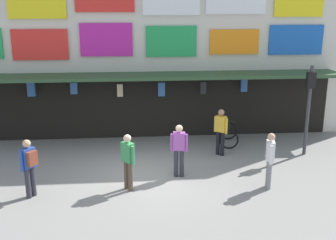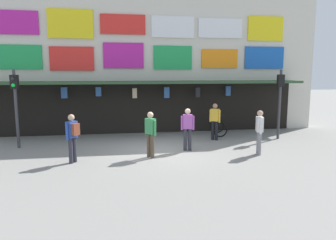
# 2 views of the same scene
# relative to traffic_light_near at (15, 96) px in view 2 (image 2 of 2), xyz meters

# --- Properties ---
(ground_plane) EXTENTS (80.00, 80.00, 0.00)m
(ground_plane) POSITION_rel_traffic_light_near_xyz_m (5.64, -1.48, -2.14)
(ground_plane) COLOR gray
(shopfront) EXTENTS (18.00, 2.60, 8.00)m
(shopfront) POSITION_rel_traffic_light_near_xyz_m (5.64, 3.09, 1.82)
(shopfront) COLOR beige
(shopfront) RESTS_ON ground
(traffic_light_near) EXTENTS (0.30, 0.34, 3.20)m
(traffic_light_near) POSITION_rel_traffic_light_near_xyz_m (0.00, 0.00, 0.00)
(traffic_light_near) COLOR #38383D
(traffic_light_near) RESTS_ON ground
(traffic_light_far) EXTENTS (0.30, 0.34, 3.20)m
(traffic_light_far) POSITION_rel_traffic_light_near_xyz_m (11.45, 0.02, 0.00)
(traffic_light_far) COLOR #38383D
(traffic_light_far) RESTS_ON ground
(bicycle_parked) EXTENTS (0.93, 1.28, 1.05)m
(bicycle_parked) POSITION_rel_traffic_light_near_xyz_m (8.98, 1.31, -1.75)
(bicycle_parked) COLOR black
(bicycle_parked) RESTS_ON ground
(pedestrian_in_green) EXTENTS (0.47, 0.48, 1.68)m
(pedestrian_in_green) POSITION_rel_traffic_light_near_xyz_m (2.50, -2.62, -1.16)
(pedestrian_in_green) COLOR #2D2D38
(pedestrian_in_green) RESTS_ON ground
(pedestrian_in_blue) EXTENTS (0.42, 0.40, 1.68)m
(pedestrian_in_blue) POSITION_rel_traffic_light_near_xyz_m (8.41, 0.18, -1.19)
(pedestrian_in_blue) COLOR black
(pedestrian_in_blue) RESTS_ON ground
(pedestrian_in_white) EXTENTS (0.40, 0.43, 1.68)m
(pedestrian_in_white) POSITION_rel_traffic_light_near_xyz_m (5.19, -2.38, -1.19)
(pedestrian_in_white) COLOR brown
(pedestrian_in_white) RESTS_ON ground
(pedestrian_in_purple) EXTENTS (0.30, 0.52, 1.68)m
(pedestrian_in_purple) POSITION_rel_traffic_light_near_xyz_m (9.26, -2.61, -1.19)
(pedestrian_in_purple) COLOR gray
(pedestrian_in_purple) RESTS_ON ground
(pedestrian_in_black) EXTENTS (0.53, 0.27, 1.68)m
(pedestrian_in_black) POSITION_rel_traffic_light_near_xyz_m (6.75, -1.56, -1.19)
(pedestrian_in_black) COLOR #2D2D38
(pedestrian_in_black) RESTS_ON ground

